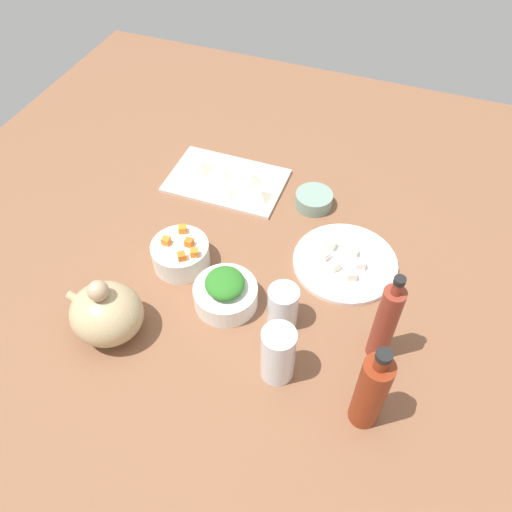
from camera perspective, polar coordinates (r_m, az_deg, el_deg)
tabletop at (r=124.54cm, az=-0.00°, el=-1.96°), size 190.00×190.00×3.00cm
cutting_board at (r=145.49cm, az=-3.28°, el=8.30°), size 31.90×20.75×1.00cm
plate_tofu at (r=125.84cm, az=9.80°, el=-0.73°), size 25.08×25.08×1.20cm
bowl_greens at (r=115.57cm, az=-3.36°, el=-4.35°), size 14.31×14.31×5.33cm
bowl_carrots at (r=123.70cm, az=-8.31°, el=0.19°), size 13.65×13.65×6.22cm
bowl_small_side at (r=138.14cm, az=6.41°, el=6.19°), size 9.82×9.82×3.94cm
teapot at (r=112.51cm, az=-16.20°, el=-6.06°), size 17.03×14.65×16.19cm
bottle_0 at (r=104.56cm, az=14.11°, el=-7.15°), size 4.43×4.43×24.61cm
bottle_1 at (r=97.20cm, az=12.59°, el=-14.40°), size 5.66×5.66×23.19cm
drinking_glass_0 at (r=102.29cm, az=2.45°, el=-10.75°), size 6.86×6.86×13.93cm
drinking_glass_1 at (r=110.67cm, az=2.99°, el=-5.57°), size 6.69×6.69×10.35cm
carrot_cube_0 at (r=121.68cm, az=-9.90°, el=1.67°), size 1.82×1.82×1.80cm
carrot_cube_1 at (r=120.53cm, az=-7.41°, el=1.50°), size 1.83×1.83×1.80cm
carrot_cube_2 at (r=123.83cm, az=-8.07°, el=3.04°), size 2.39×2.39×1.80cm
carrot_cube_3 at (r=118.26cm, az=-6.83°, el=0.38°), size 2.40×2.40×1.80cm
carrot_cube_4 at (r=117.90cm, az=-8.22°, el=-0.03°), size 2.53×2.53×1.80cm
chopped_greens_mound at (r=112.03cm, az=-3.46°, el=-2.99°), size 11.77×12.04×3.60cm
tofu_cube_0 at (r=121.41cm, az=10.48°, el=-2.08°), size 2.89×2.89×2.20cm
tofu_cube_1 at (r=126.90cm, az=8.26°, el=1.26°), size 2.51×2.51×2.20cm
tofu_cube_2 at (r=123.90cm, az=11.43°, el=-0.90°), size 2.84×2.84×2.20cm
tofu_cube_3 at (r=126.11cm, az=10.62°, el=0.43°), size 2.68×2.68×2.20cm
tofu_cube_4 at (r=122.59cm, az=8.66°, el=-1.05°), size 3.07×3.07×2.20cm
tofu_cube_5 at (r=124.50cm, az=7.59°, el=0.15°), size 2.96×2.96×2.20cm
dumpling_0 at (r=137.92cm, az=0.48°, el=6.80°), size 7.36×7.39×3.12cm
dumpling_1 at (r=144.54cm, az=-3.57°, el=8.89°), size 3.77×4.09×2.55cm
dumpling_2 at (r=147.84cm, az=-6.09°, el=9.82°), size 7.28×7.33×2.83cm
dumpling_3 at (r=142.35cm, az=-0.51°, el=8.38°), size 5.84×5.80×3.04cm
dumpling_4 at (r=139.73cm, az=-2.82°, el=7.18°), size 5.72×5.25×2.32cm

